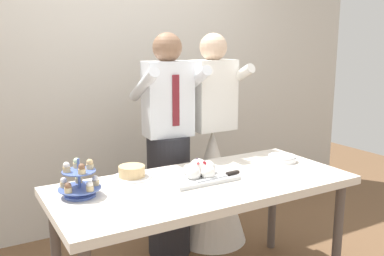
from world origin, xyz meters
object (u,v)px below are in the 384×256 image
(dessert_table, at_px, (204,193))
(person_groom, at_px, (169,158))
(cupcake_stand, at_px, (79,181))
(person_bride, at_px, (212,171))
(round_cake, at_px, (132,173))
(plate_stack, at_px, (282,158))
(main_cake_tray, at_px, (199,172))

(dessert_table, bearing_deg, person_groom, 82.08)
(cupcake_stand, height_order, person_bride, person_bride)
(round_cake, bearing_deg, person_bride, 25.20)
(plate_stack, xyz_separation_m, round_cake, (-1.05, 0.18, 0.01))
(cupcake_stand, height_order, person_groom, person_groom)
(round_cake, relative_size, person_groom, 0.14)
(dessert_table, height_order, plate_stack, plate_stack)
(person_groom, height_order, person_bride, same)
(main_cake_tray, bearing_deg, person_bride, 51.52)
(person_bride, bearing_deg, cupcake_stand, -155.60)
(cupcake_stand, relative_size, plate_stack, 1.17)
(person_bride, bearing_deg, person_groom, -177.10)
(person_groom, distance_m, person_bride, 0.43)
(plate_stack, relative_size, person_groom, 0.12)
(main_cake_tray, bearing_deg, cupcake_stand, 174.80)
(dessert_table, xyz_separation_m, main_cake_tray, (0.01, 0.07, 0.11))
(main_cake_tray, distance_m, round_cake, 0.41)
(round_cake, distance_m, person_groom, 0.58)
(person_bride, bearing_deg, round_cake, -154.80)
(person_groom, bearing_deg, cupcake_stand, -146.81)
(round_cake, bearing_deg, person_groom, 40.37)
(main_cake_tray, distance_m, person_groom, 0.60)
(main_cake_tray, relative_size, person_groom, 0.26)
(dessert_table, xyz_separation_m, person_groom, (0.09, 0.65, 0.05))
(cupcake_stand, relative_size, person_groom, 0.14)
(round_cake, bearing_deg, cupcake_stand, -157.48)
(dessert_table, relative_size, person_groom, 1.08)
(plate_stack, bearing_deg, person_bride, 109.69)
(plate_stack, xyz_separation_m, person_bride, (-0.21, 0.58, -0.21))
(main_cake_tray, relative_size, person_bride, 0.26)
(dessert_table, bearing_deg, plate_stack, 7.79)
(dessert_table, xyz_separation_m, cupcake_stand, (-0.71, 0.13, 0.16))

